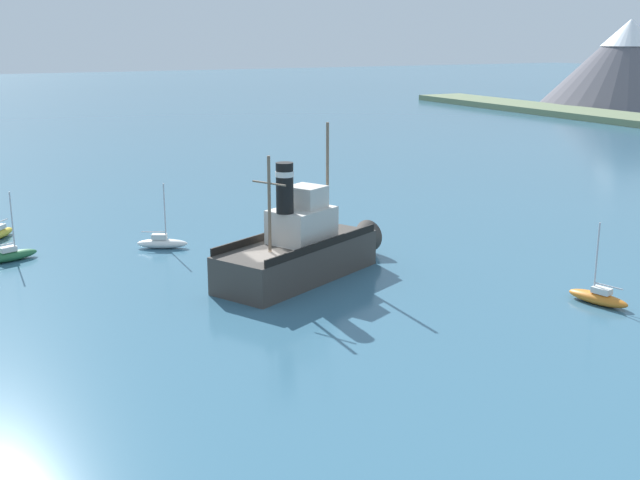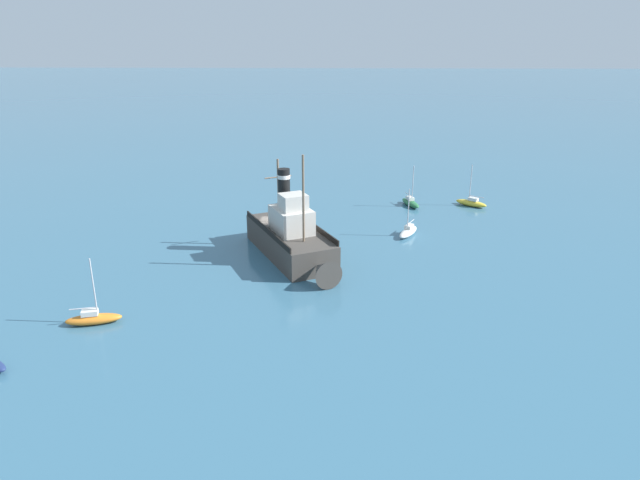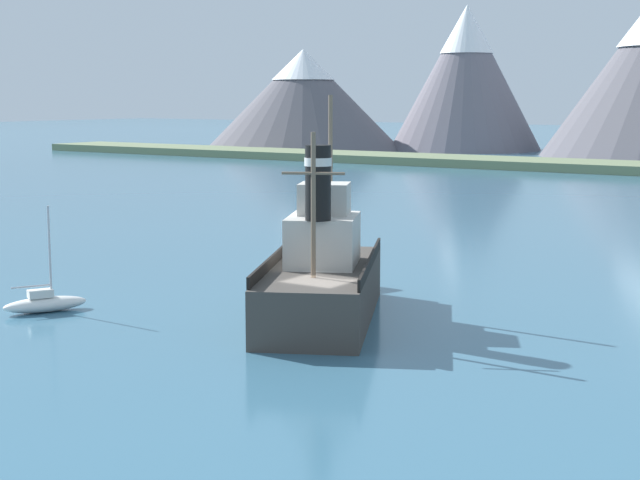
# 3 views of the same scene
# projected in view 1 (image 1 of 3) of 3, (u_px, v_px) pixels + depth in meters

# --- Properties ---
(ground_plane) EXTENTS (600.00, 600.00, 0.00)m
(ground_plane) POSITION_uv_depth(u_px,v_px,m) (270.00, 292.00, 49.69)
(ground_plane) COLOR #38667F
(old_tugboat) EXTENTS (9.43, 14.40, 9.90)m
(old_tugboat) POSITION_uv_depth(u_px,v_px,m) (303.00, 249.00, 52.45)
(old_tugboat) COLOR #423D38
(old_tugboat) RESTS_ON ground
(sailboat_orange) EXTENTS (3.95, 2.01, 4.90)m
(sailboat_orange) POSITION_uv_depth(u_px,v_px,m) (598.00, 297.00, 47.38)
(sailboat_orange) COLOR orange
(sailboat_orange) RESTS_ON ground
(sailboat_white) EXTENTS (2.72, 3.88, 4.90)m
(sailboat_white) POSITION_uv_depth(u_px,v_px,m) (162.00, 243.00, 59.72)
(sailboat_white) COLOR white
(sailboat_white) RESTS_ON ground
(sailboat_green) EXTENTS (2.32, 3.95, 4.90)m
(sailboat_green) POSITION_uv_depth(u_px,v_px,m) (11.00, 255.00, 56.40)
(sailboat_green) COLOR #286B3D
(sailboat_green) RESTS_ON ground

